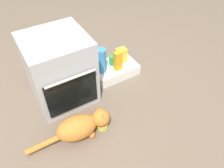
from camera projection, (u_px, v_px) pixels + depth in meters
name	position (u px, v px, depth m)	size (l,w,h in m)	color
ground	(81.00, 115.00, 2.31)	(8.00, 8.00, 0.00)	#6B5B4C
oven	(60.00, 70.00, 2.25)	(0.60, 0.63, 0.74)	#B7BABF
pantry_cabinet	(114.00, 69.00, 2.74)	(0.53, 0.35, 0.12)	white
food_bowl	(102.00, 125.00, 2.18)	(0.12, 0.12, 0.08)	#D1D14C
cat	(81.00, 126.00, 2.04)	(0.80, 0.27, 0.26)	#C6752D
juice_carton	(118.00, 61.00, 2.56)	(0.09, 0.06, 0.24)	orange
snack_bag	(121.00, 55.00, 2.69)	(0.12, 0.09, 0.18)	yellow
water_bottle	(101.00, 60.00, 2.52)	(0.11, 0.11, 0.30)	#388CD1
soda_can	(112.00, 61.00, 2.67)	(0.07, 0.07, 0.12)	green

